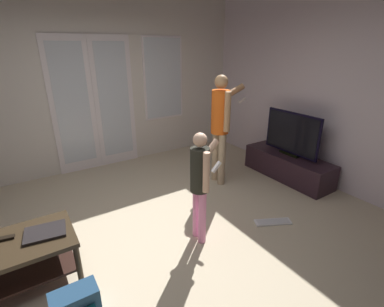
% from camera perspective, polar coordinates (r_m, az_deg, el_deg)
% --- Properties ---
extents(ground_plane, '(5.84, 5.05, 0.02)m').
position_cam_1_polar(ground_plane, '(3.19, -8.05, -18.28)').
color(ground_plane, beige).
extents(wall_back_with_doors, '(5.84, 0.09, 2.87)m').
position_cam_1_polar(wall_back_with_doors, '(4.91, -21.13, 12.67)').
color(wall_back_with_doors, silver).
rests_on(wall_back_with_doors, ground_plane).
extents(wall_right_plain, '(0.06, 5.05, 2.84)m').
position_cam_1_polar(wall_right_plain, '(4.51, 26.95, 11.49)').
color(wall_right_plain, silver).
rests_on(wall_right_plain, ground_plane).
extents(coffee_table, '(0.88, 0.61, 0.46)m').
position_cam_1_polar(coffee_table, '(2.95, -31.63, -17.04)').
color(coffee_table, '#322617').
rests_on(coffee_table, ground_plane).
extents(tv_stand, '(0.48, 1.44, 0.39)m').
position_cam_1_polar(tv_stand, '(4.74, 18.97, -2.46)').
color(tv_stand, '#2D1B25').
rests_on(tv_stand, ground_plane).
extents(flat_screen_tv, '(0.08, 0.95, 0.68)m').
position_cam_1_polar(flat_screen_tv, '(4.56, 19.72, 3.77)').
color(flat_screen_tv, black).
rests_on(flat_screen_tv, tv_stand).
extents(person_adult, '(0.73, 0.44, 1.63)m').
position_cam_1_polar(person_adult, '(4.12, 5.91, 6.72)').
color(person_adult, tan).
rests_on(person_adult, ground_plane).
extents(person_child, '(0.45, 0.33, 1.23)m').
position_cam_1_polar(person_child, '(2.87, 1.73, -5.15)').
color(person_child, pink).
rests_on(person_child, ground_plane).
extents(backpack, '(0.35, 0.24, 0.25)m').
position_cam_1_polar(backpack, '(2.63, -22.65, -26.66)').
color(backpack, navy).
rests_on(backpack, ground_plane).
extents(loose_keyboard, '(0.45, 0.31, 0.02)m').
position_cam_1_polar(loose_keyboard, '(3.62, 16.20, -13.26)').
color(loose_keyboard, white).
rests_on(loose_keyboard, ground_plane).
extents(laptop_closed, '(0.37, 0.30, 0.02)m').
position_cam_1_polar(laptop_closed, '(2.87, -27.80, -14.00)').
color(laptop_closed, black).
rests_on(laptop_closed, coffee_table).
extents(tv_remote_black, '(0.18, 0.08, 0.02)m').
position_cam_1_polar(tv_remote_black, '(2.97, -34.12, -14.19)').
color(tv_remote_black, black).
rests_on(tv_remote_black, coffee_table).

